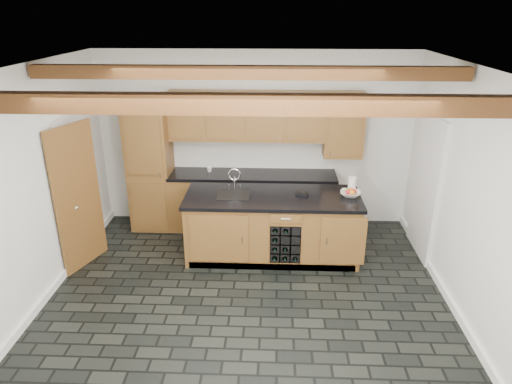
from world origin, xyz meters
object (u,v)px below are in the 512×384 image
(island, at_px, (273,226))
(paper_towel, at_px, (352,185))
(kitchen_scale, at_px, (302,193))
(fruit_bowl, at_px, (350,194))

(island, bearing_deg, paper_towel, 9.93)
(island, bearing_deg, kitchen_scale, 8.69)
(kitchen_scale, bearing_deg, island, -146.35)
(fruit_bowl, bearing_deg, paper_towel, 75.07)
(island, distance_m, fruit_bowl, 1.18)
(fruit_bowl, distance_m, paper_towel, 0.17)
(fruit_bowl, relative_size, paper_towel, 1.25)
(island, relative_size, fruit_bowl, 8.91)
(island, distance_m, kitchen_scale, 0.64)
(island, relative_size, paper_towel, 11.10)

